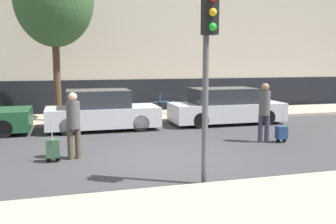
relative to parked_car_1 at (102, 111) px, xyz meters
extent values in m
plane|color=#38383A|center=(1.06, -4.52, -0.68)|extent=(80.00, 80.00, 0.00)
cube|color=tan|center=(1.06, -8.27, -0.62)|extent=(28.00, 2.50, 0.12)
cube|color=tan|center=(1.06, 2.48, -0.62)|extent=(28.00, 3.00, 0.12)
cube|color=black|center=(1.06, 4.66, 0.12)|extent=(27.44, 0.06, 1.60)
cylinder|color=black|center=(-3.26, -0.64, -0.38)|extent=(0.60, 0.18, 0.60)
cylinder|color=black|center=(-3.26, 1.08, -0.38)|extent=(0.60, 0.18, 0.60)
cube|color=#B7BABF|center=(0.05, 0.00, -0.19)|extent=(4.05, 1.72, 0.70)
cube|color=#23282D|center=(-0.11, 0.00, 0.48)|extent=(2.23, 1.51, 0.63)
cylinder|color=black|center=(1.30, -0.77, -0.38)|extent=(0.60, 0.18, 0.60)
cylinder|color=black|center=(1.30, 0.77, -0.38)|extent=(0.60, 0.18, 0.60)
cylinder|color=black|center=(-1.21, -0.77, -0.38)|extent=(0.60, 0.18, 0.60)
cylinder|color=black|center=(-1.21, 0.77, -0.38)|extent=(0.60, 0.18, 0.60)
cube|color=#B7BABF|center=(4.99, 0.03, -0.19)|extent=(4.54, 1.70, 0.70)
cube|color=#23282D|center=(4.81, 0.03, 0.46)|extent=(2.49, 1.50, 0.60)
cylinder|color=black|center=(6.40, -0.73, -0.38)|extent=(0.60, 0.18, 0.60)
cylinder|color=black|center=(6.40, 0.79, -0.38)|extent=(0.60, 0.18, 0.60)
cylinder|color=black|center=(3.59, -0.73, -0.38)|extent=(0.60, 0.18, 0.60)
cylinder|color=black|center=(3.59, 0.79, -0.38)|extent=(0.60, 0.18, 0.60)
cylinder|color=#4C4233|center=(-1.18, -4.03, -0.28)|extent=(0.15, 0.15, 0.80)
cylinder|color=#4C4233|center=(-0.99, -3.97, -0.28)|extent=(0.15, 0.15, 0.80)
cylinder|color=#4C4C4C|center=(-1.09, -4.00, 0.47)|extent=(0.34, 0.34, 0.70)
sphere|color=tan|center=(-1.09, -4.00, 0.93)|extent=(0.23, 0.23, 0.23)
cube|color=#335138|center=(-1.61, -4.16, -0.33)|extent=(0.32, 0.24, 0.45)
cylinder|color=black|center=(-1.72, -4.16, -0.62)|extent=(0.12, 0.03, 0.12)
cylinder|color=black|center=(-1.50, -4.16, -0.62)|extent=(0.12, 0.03, 0.12)
cylinder|color=gray|center=(-1.61, -4.24, 0.17)|extent=(0.02, 0.19, 0.53)
cylinder|color=#383347|center=(4.73, -3.55, -0.25)|extent=(0.15, 0.15, 0.85)
cylinder|color=#383347|center=(4.54, -3.49, -0.25)|extent=(0.15, 0.15, 0.85)
cylinder|color=#4C4C4C|center=(4.64, -3.52, 0.55)|extent=(0.34, 0.34, 0.74)
sphere|color=#936B4C|center=(4.64, -3.52, 1.04)|extent=(0.24, 0.24, 0.24)
cube|color=navy|center=(5.16, -3.69, -0.37)|extent=(0.32, 0.24, 0.38)
cylinder|color=black|center=(5.05, -3.69, -0.62)|extent=(0.12, 0.03, 0.12)
cylinder|color=black|center=(5.27, -3.69, -0.62)|extent=(0.12, 0.03, 0.12)
cylinder|color=gray|center=(5.16, -3.76, 0.10)|extent=(0.02, 0.19, 0.53)
cylinder|color=#515154|center=(1.43, -6.77, 1.22)|extent=(0.12, 0.12, 3.81)
cube|color=black|center=(1.43, -6.95, 2.73)|extent=(0.28, 0.24, 0.80)
sphere|color=gold|center=(1.43, -7.10, 2.73)|extent=(0.15, 0.15, 0.15)
sphere|color=green|center=(1.43, -7.10, 2.46)|extent=(0.15, 0.15, 0.15)
torus|color=black|center=(3.58, 2.55, -0.20)|extent=(0.72, 0.06, 0.72)
torus|color=black|center=(2.53, 2.55, -0.20)|extent=(0.72, 0.06, 0.72)
cylinder|color=navy|center=(3.06, 2.55, 0.00)|extent=(1.00, 0.05, 0.05)
cylinder|color=navy|center=(2.87, 2.55, 0.20)|extent=(0.04, 0.04, 0.40)
cylinder|color=#4C3826|center=(-1.55, 1.82, 1.14)|extent=(0.28, 0.28, 3.39)
camera|label=1|loc=(-1.27, -13.72, 1.83)|focal=40.00mm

